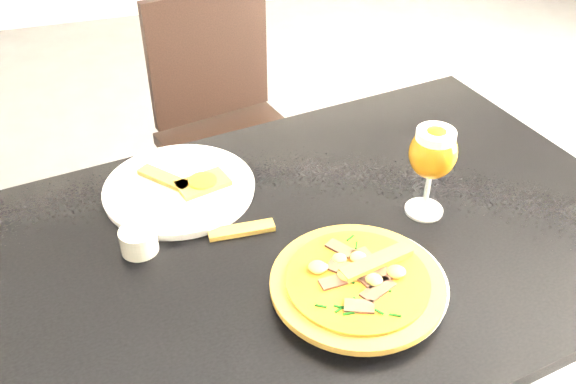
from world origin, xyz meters
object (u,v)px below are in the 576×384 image
object	(u,v)px
dining_table	(322,270)
chair_far	(230,128)
pizza	(358,282)
beer_glass	(433,153)

from	to	relation	value
dining_table	chair_far	xyz separation A→B (m)	(0.00, 0.84, -0.18)
chair_far	pizza	bearing A→B (deg)	-103.37
dining_table	chair_far	distance (m)	0.86
dining_table	pizza	world-z (taller)	pizza
chair_far	pizza	distance (m)	1.04
pizza	beer_glass	size ratio (longest dim) A/B	1.56
dining_table	chair_far	size ratio (longest dim) A/B	1.50
chair_far	beer_glass	size ratio (longest dim) A/B	4.80
pizza	beer_glass	bearing A→B (deg)	38.54
dining_table	pizza	distance (m)	0.19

